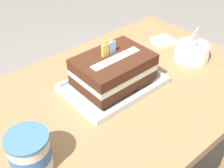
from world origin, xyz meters
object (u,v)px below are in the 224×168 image
(foil_tray, at_px, (113,85))
(bowl_stack, at_px, (192,52))
(birthday_cake, at_px, (113,69))
(ice_cream_tub, at_px, (30,152))
(napkin_pile, at_px, (163,41))

(foil_tray, xyz_separation_m, bowl_stack, (0.36, -0.07, 0.02))
(birthday_cake, xyz_separation_m, ice_cream_tub, (-0.38, -0.12, -0.02))
(foil_tray, height_order, napkin_pile, foil_tray)
(bowl_stack, height_order, napkin_pile, bowl_stack)
(birthday_cake, xyz_separation_m, napkin_pile, (0.37, 0.09, -0.07))
(foil_tray, bearing_deg, bowl_stack, -10.48)
(bowl_stack, bearing_deg, napkin_pile, 84.23)
(foil_tray, bearing_deg, birthday_cake, 90.00)
(foil_tray, xyz_separation_m, birthday_cake, (-0.00, 0.00, 0.07))
(birthday_cake, height_order, ice_cream_tub, birthday_cake)
(birthday_cake, bearing_deg, bowl_stack, -10.49)
(birthday_cake, relative_size, ice_cream_tub, 2.24)
(ice_cream_tub, height_order, napkin_pile, ice_cream_tub)
(bowl_stack, xyz_separation_m, napkin_pile, (0.02, 0.16, -0.02))
(bowl_stack, height_order, ice_cream_tub, bowl_stack)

